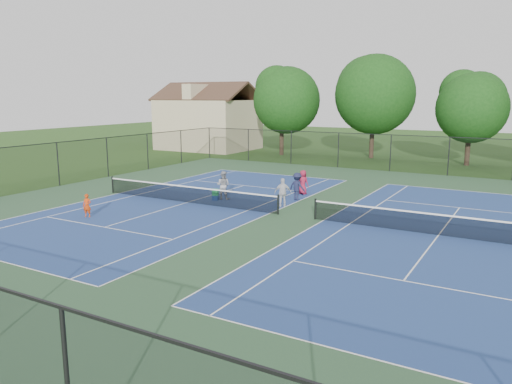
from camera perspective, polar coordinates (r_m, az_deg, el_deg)
The scene contains 16 objects.
ground at distance 25.76m, azimuth 4.61°, elevation -2.85°, with size 140.00×140.00×0.00m, color #234716.
court_pad at distance 25.76m, azimuth 4.61°, elevation -2.84°, with size 36.00×36.00×0.01m, color #2B4D35.
tennis_court_left at distance 29.31m, azimuth -7.86°, elevation -1.02°, with size 12.00×23.83×1.07m.
tennis_court_right at distance 23.73m, azimuth 20.14°, elevation -4.46°, with size 12.00×23.83×1.07m.
perimeter_fence at distance 25.42m, azimuth 4.67°, elevation 0.66°, with size 36.08×36.08×3.02m.
tree_back_a at distance 52.28m, azimuth 2.99°, elevation 10.86°, with size 6.80×6.80×9.15m.
tree_back_b at distance 50.81m, azimuth 13.33°, elevation 11.21°, with size 7.60×7.60×10.03m.
tree_back_c at distance 48.00m, azimuth 23.39°, elevation 9.31°, with size 6.00×6.00×8.40m.
clapboard_house at distance 58.38m, azimuth -5.47°, elevation 7.94°, with size 10.80×8.10×7.65m.
child_player at distance 26.93m, azimuth -18.75°, elevation -1.48°, with size 0.44×0.29×1.20m, color red.
instructor at distance 29.91m, azimuth -3.76°, elevation 0.78°, with size 0.83×0.65×1.72m, color #969699.
bystander_a at distance 27.87m, azimuth 3.09°, elevation -0.06°, with size 0.95×0.40×1.62m, color silver.
bystander_b at distance 29.67m, azimuth 4.73°, elevation 0.63°, with size 1.07×0.62×1.66m, color #1B1E3C.
bystander_c at distance 31.54m, azimuth 5.38°, elevation 1.13°, with size 0.75×0.49×1.54m, color maroon.
ball_crate at distance 29.81m, azimuth -4.66°, elevation -0.66°, with size 0.35×0.30×0.29m, color navy.
ball_hopper at distance 29.75m, azimuth -4.67°, elevation -0.03°, with size 0.34×0.28×0.38m, color green.
Camera 1 is at (10.56, -22.67, 6.15)m, focal length 35.00 mm.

